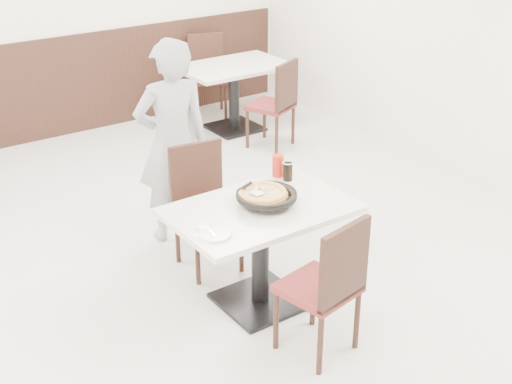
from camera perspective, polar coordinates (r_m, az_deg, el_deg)
floor at (r=5.44m, az=-2.89°, el=-6.39°), size 7.00×7.00×0.00m
wall_back at (r=7.96m, az=-17.16°, el=13.73°), size 6.00×0.04×2.80m
wall_right at (r=6.86m, az=18.99°, el=11.76°), size 0.04×7.00×2.80m
wainscot_back at (r=8.14m, az=-16.35°, el=7.87°), size 5.90×0.03×1.10m
main_table at (r=4.89m, az=0.35°, el=-5.17°), size 1.23×0.85×0.75m
chair_near at (r=4.42m, az=4.98°, el=-7.39°), size 0.49×0.49×0.95m
chair_far at (r=5.28m, az=-3.86°, el=-1.53°), size 0.46×0.46×0.95m
trivet at (r=4.74m, az=-0.07°, el=-0.79°), size 0.11×0.11×0.04m
pizza_pan at (r=4.72m, az=0.85°, el=-0.57°), size 0.35×0.35×0.01m
pizza at (r=4.74m, az=0.50°, el=-0.23°), size 0.36×0.36×0.02m
pizza_server at (r=4.70m, az=0.05°, el=-0.05°), size 0.09×0.10×0.00m
napkin at (r=4.37m, az=-3.79°, el=-3.48°), size 0.17×0.17×0.00m
side_plate at (r=4.37m, az=-3.29°, el=-3.39°), size 0.21×0.21×0.01m
fork at (r=4.39m, az=-3.66°, el=-3.11°), size 0.04×0.15×0.00m
cola_glass at (r=5.08m, az=2.56°, el=1.63°), size 0.07×0.07×0.13m
red_cup at (r=5.14m, az=1.77°, el=2.14°), size 0.09×0.09×0.16m
diner_person at (r=5.62m, az=-6.70°, el=3.98°), size 0.66×0.49×1.65m
bg_table_right at (r=8.13m, az=-1.77°, el=7.57°), size 1.23×0.84×0.75m
bg_chair_right_near at (r=7.59m, az=1.17°, el=7.07°), size 0.55×0.55×0.95m
bg_chair_right_far at (r=8.58m, az=-3.86°, el=9.19°), size 0.56×0.56×0.95m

